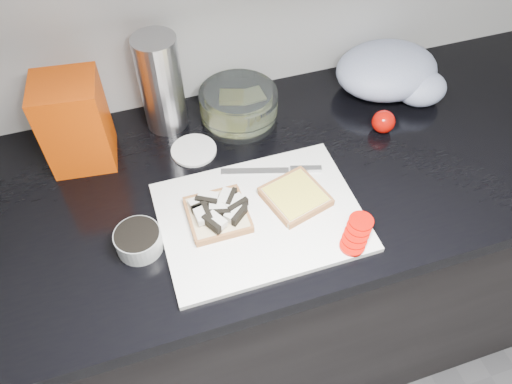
% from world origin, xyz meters
% --- Properties ---
extents(base_cabinet, '(3.50, 0.60, 0.86)m').
position_xyz_m(base_cabinet, '(0.00, 1.20, 0.43)').
color(base_cabinet, black).
rests_on(base_cabinet, ground).
extents(countertop, '(3.50, 0.64, 0.04)m').
position_xyz_m(countertop, '(0.00, 1.20, 0.88)').
color(countertop, black).
rests_on(countertop, base_cabinet).
extents(cutting_board, '(0.40, 0.30, 0.01)m').
position_xyz_m(cutting_board, '(-0.08, 1.08, 0.91)').
color(cutting_board, white).
rests_on(cutting_board, countertop).
extents(bread_left, '(0.12, 0.12, 0.04)m').
position_xyz_m(bread_left, '(-0.16, 1.10, 0.92)').
color(bread_left, '#C7B58C').
rests_on(bread_left, cutting_board).
extents(bread_right, '(0.15, 0.15, 0.02)m').
position_xyz_m(bread_right, '(0.01, 1.10, 0.92)').
color(bread_right, '#C7B58C').
rests_on(bread_right, cutting_board).
extents(tomato_slices, '(0.10, 0.10, 0.02)m').
position_xyz_m(tomato_slices, '(0.08, 0.97, 0.92)').
color(tomato_slices, '#B70B04').
rests_on(tomato_slices, cutting_board).
extents(knife, '(0.21, 0.08, 0.01)m').
position_xyz_m(knife, '(0.01, 1.18, 0.92)').
color(knife, '#B2B2B7').
rests_on(knife, cutting_board).
extents(seed_tub, '(0.09, 0.09, 0.05)m').
position_xyz_m(seed_tub, '(-0.32, 1.09, 0.93)').
color(seed_tub, '#929697').
rests_on(seed_tub, countertop).
extents(tub_lid, '(0.12, 0.12, 0.01)m').
position_xyz_m(tub_lid, '(-0.16, 1.31, 0.90)').
color(tub_lid, white).
rests_on(tub_lid, countertop).
extents(glass_bowl, '(0.18, 0.18, 0.08)m').
position_xyz_m(glass_bowl, '(-0.03, 1.39, 0.94)').
color(glass_bowl, silver).
rests_on(glass_bowl, countertop).
extents(bread_bag, '(0.14, 0.14, 0.21)m').
position_xyz_m(bread_bag, '(-0.39, 1.37, 1.00)').
color(bread_bag, red).
rests_on(bread_bag, countertop).
extents(steel_canister, '(0.10, 0.10, 0.23)m').
position_xyz_m(steel_canister, '(-0.20, 1.42, 1.02)').
color(steel_canister, '#A6A6AA').
rests_on(steel_canister, countertop).
extents(grocery_bag, '(0.26, 0.23, 0.11)m').
position_xyz_m(grocery_bag, '(0.36, 1.37, 0.95)').
color(grocery_bag, silver).
rests_on(grocery_bag, countertop).
extents(whole_tomatoes, '(0.05, 0.05, 0.05)m').
position_xyz_m(whole_tomatoes, '(0.28, 1.24, 0.93)').
color(whole_tomatoes, '#B70B04').
rests_on(whole_tomatoes, countertop).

